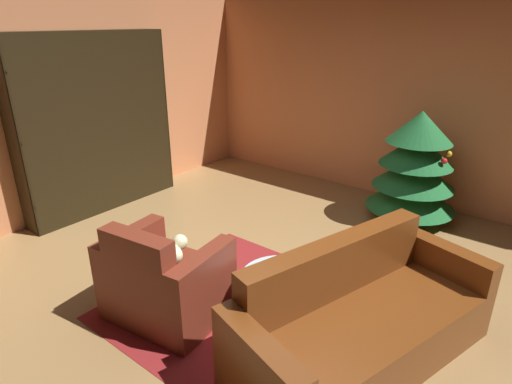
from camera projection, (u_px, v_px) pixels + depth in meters
The scene contains 11 objects.
ground_plane at pixel (275, 290), 3.92m from camera, with size 7.40×7.40×0.00m, color olive.
wall_back at pixel (406, 103), 5.54m from camera, with size 6.28×0.06×2.61m, color #D78150.
wall_left at pixel (70, 108), 5.21m from camera, with size 0.06×5.83×2.61m, color #D78150.
area_rug at pixel (262, 318), 3.56m from camera, with size 2.44×1.93×0.01m, color maroon.
bookshelf_unit at pixel (106, 122), 5.38m from camera, with size 0.32×2.03×2.20m.
armchair_red at pixel (164, 282), 3.49m from camera, with size 1.00×0.83×0.87m.
couch_red at pixel (359, 322), 3.07m from camera, with size 1.35×2.15×0.84m.
coffee_table at pixel (282, 281), 3.38m from camera, with size 0.66×0.66×0.43m.
book_stack_on_table at pixel (286, 270), 3.40m from camera, with size 0.23×0.18×0.07m.
bottle_on_table at pixel (301, 273), 3.22m from camera, with size 0.07×0.07×0.27m.
decorated_tree at pixel (415, 167), 5.08m from camera, with size 1.06×1.06×1.35m.
Camera 1 is at (1.89, -2.70, 2.31)m, focal length 29.93 mm.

